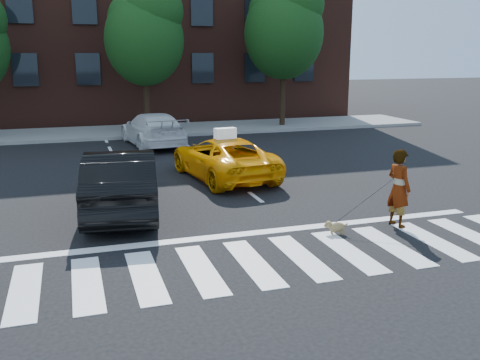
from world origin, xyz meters
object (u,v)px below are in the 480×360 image
Objects in this scene: tree_mid at (145,30)px; black_sedan at (121,181)px; white_suv at (153,129)px; tree_right at (285,23)px; dog at (335,227)px; woman at (399,188)px; taxi at (224,158)px.

black_sedan is (-2.53, -12.86, -4.08)m from tree_mid.
white_suv is (2.23, 9.43, -0.09)m from black_sedan.
dog is at bearing -108.33° from tree_right.
dog is (-5.30, -15.99, -5.09)m from tree_right.
woman is at bearing 25.00° from dog.
woman is at bearing -78.26° from tree_mid.
woman reaches higher than white_suv.
tree_mid is at bearing 180.00° from tree_right.
taxi is (0.87, -10.14, -4.21)m from tree_mid.
tree_mid is 16.71m from woman.
woman is (-3.70, -15.90, -4.38)m from tree_right.
black_sedan is at bearing 70.08° from white_suv.
dog is at bearing 150.07° from black_sedan.
dog is (2.01, -12.56, -0.52)m from white_suv.
taxi is at bearing -85.12° from tree_mid.
white_suv is at bearing -95.12° from tree_mid.
tree_mid reaches higher than black_sedan.
black_sedan reaches higher than taxi.
dog is (1.70, -15.99, -4.68)m from tree_mid.
taxi is 4.36m from black_sedan.
tree_right is 9.28m from white_suv.
tree_right reaches higher than dog.
woman is 3.54× the size of dog.
dog is at bearing 92.46° from white_suv.
taxi is 6.25m from woman.
tree_right is at bearing 93.34° from dog.
woman is at bearing 105.57° from taxi.
tree_right is (7.00, -0.00, 0.41)m from tree_mid.
tree_right is 15.39× the size of dog.
tree_right is 12.72m from taxi.
white_suv is 9.51× the size of dog.
tree_mid is 13.73m from black_sedan.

